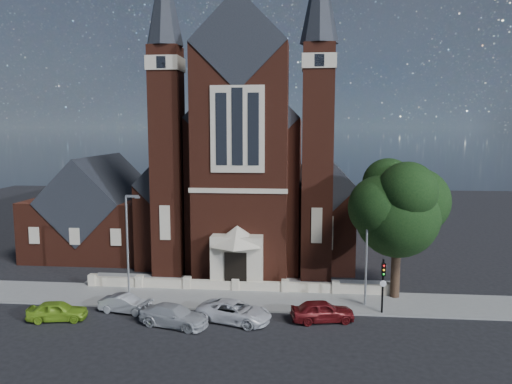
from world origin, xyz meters
TOP-DOWN VIEW (x-y plane):
  - ground at (0.00, 15.00)m, footprint 120.00×120.00m
  - pavement_strip at (0.00, 4.50)m, footprint 60.00×5.00m
  - forecourt_paving at (0.00, 8.50)m, footprint 26.00×3.00m
  - forecourt_wall at (0.00, 6.50)m, footprint 24.00×0.40m
  - church at (-0.00, 22.94)m, footprint 20.01×34.90m
  - parish_hall at (-16.00, 18.00)m, footprint 12.00×12.20m
  - street_tree at (12.60, 5.71)m, footprint 6.40×6.60m
  - street_lamp_left at (-7.91, 4.00)m, footprint 1.16×0.22m
  - street_lamp_right at (10.09, 4.00)m, footprint 1.16×0.22m
  - traffic_signal at (11.00, 2.43)m, footprint 0.28×0.42m
  - car_lime_van at (-11.34, -0.78)m, footprint 4.19×2.26m
  - car_silver_a at (-7.22, 1.12)m, footprint 3.95×1.95m
  - car_silver_b at (-3.15, -0.93)m, footprint 5.12×3.13m
  - car_white_suv at (0.78, 0.13)m, footprint 5.59×3.80m
  - car_dark_red at (6.74, 0.75)m, footprint 4.58×2.56m

SIDE VIEW (x-z plane):
  - ground at x=0.00m, z-range 0.00..0.00m
  - pavement_strip at x=0.00m, z-range -0.06..0.06m
  - forecourt_paving at x=0.00m, z-range -0.07..0.07m
  - forecourt_wall at x=0.00m, z-range -0.45..0.45m
  - car_silver_a at x=-7.22m, z-range 0.00..1.25m
  - car_lime_van at x=-11.34m, z-range 0.00..1.35m
  - car_silver_b at x=-3.15m, z-range 0.00..1.39m
  - car_white_suv at x=0.78m, z-range 0.00..1.42m
  - car_dark_red at x=6.74m, z-range 0.00..1.47m
  - traffic_signal at x=11.00m, z-range 0.58..4.58m
  - parish_hall at x=-16.00m, z-range -1.11..9.13m
  - street_lamp_left at x=-7.91m, z-range 0.55..8.64m
  - street_lamp_right at x=10.09m, z-range 0.55..8.64m
  - street_tree at x=12.60m, z-range 1.61..12.31m
  - church at x=0.00m, z-range -6.41..22.79m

